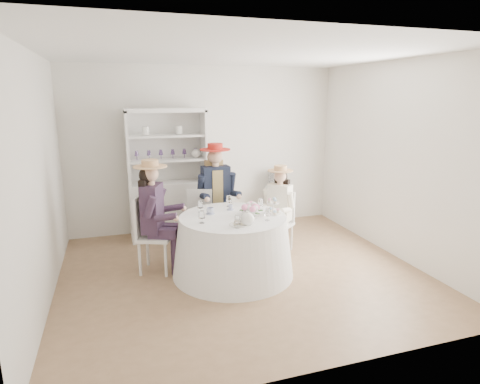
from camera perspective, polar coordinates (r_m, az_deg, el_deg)
name	(u,v)px	position (r m, az deg, el deg)	size (l,w,h in m)	color
ground	(242,273)	(5.28, 0.34, -11.40)	(4.50, 4.50, 0.00)	brown
ceiling	(243,53)	(4.81, 0.38, 19.21)	(4.50, 4.50, 0.00)	white
wall_back	(206,149)	(6.77, -4.91, 6.07)	(4.50, 4.50, 0.00)	silver
wall_front	(325,216)	(3.07, 11.98, -3.30)	(4.50, 4.50, 0.00)	silver
wall_left	(38,182)	(4.70, -26.76, 1.34)	(4.50, 4.50, 0.00)	silver
wall_right	(398,161)	(5.95, 21.50, 4.14)	(4.50, 4.50, 0.00)	silver
tea_table	(233,245)	(5.12, -1.02, -7.59)	(1.53, 1.53, 0.77)	white
hutch	(169,193)	(6.45, -10.13, -0.11)	(1.26, 0.59, 2.04)	silver
side_table	(277,206)	(7.11, 5.23, -2.01)	(0.42, 0.42, 0.65)	silver
hatbox	(277,179)	(6.99, 5.32, 1.79)	(0.31, 0.31, 0.31)	black
guest_left	(154,210)	(5.16, -12.09, -2.52)	(0.61, 0.55, 1.46)	silver
guest_mid	(216,190)	(5.90, -3.41, 0.35)	(0.56, 0.59, 1.56)	silver
guest_right	(279,204)	(5.75, 5.54, -1.71)	(0.54, 0.53, 1.27)	silver
spare_chair	(201,216)	(5.96, -5.57, -3.40)	(0.49, 0.49, 0.92)	silver
teacup_a	(210,211)	(5.08, -4.25, -2.74)	(0.10, 0.10, 0.08)	white
teacup_b	(230,208)	(5.25, -1.37, -2.25)	(0.07, 0.07, 0.06)	white
teacup_c	(248,209)	(5.19, 1.17, -2.36)	(0.09, 0.09, 0.07)	white
flower_bowl	(249,213)	(5.05, 1.25, -2.96)	(0.20, 0.20, 0.05)	white
flower_arrangement	(251,208)	(4.99, 1.62, -2.25)	(0.21, 0.21, 0.08)	pink
table_teapot	(247,219)	(4.63, 1.06, -3.84)	(0.23, 0.17, 0.17)	white
sandwich_plate	(239,224)	(4.66, -0.09, -4.53)	(0.24, 0.24, 0.05)	white
cupcake_stand	(273,208)	(5.08, 4.68, -2.32)	(0.21, 0.21, 0.20)	white
stemware_set	(233,210)	(4.97, -1.04, -2.63)	(0.93, 0.97, 0.15)	white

